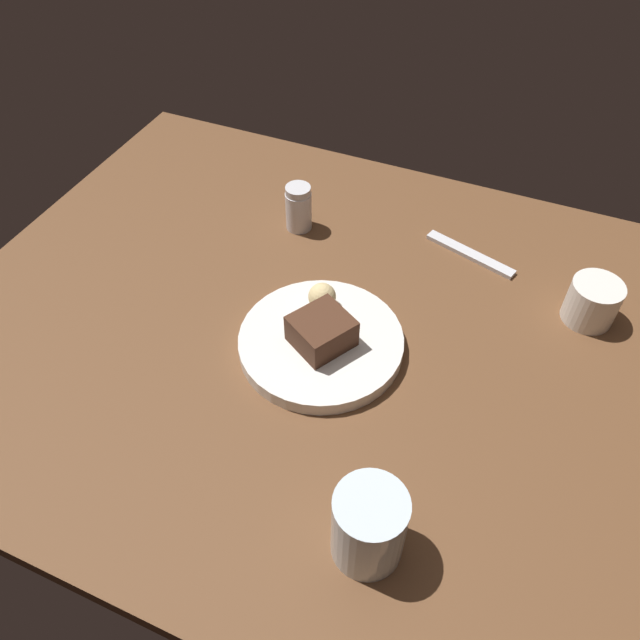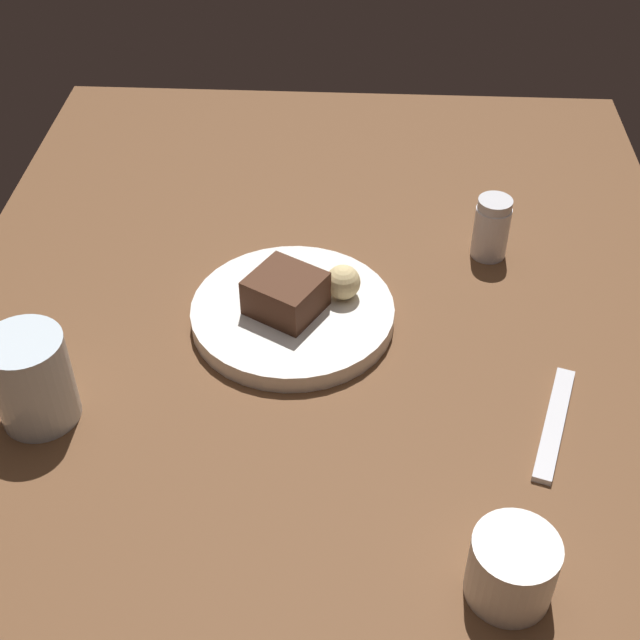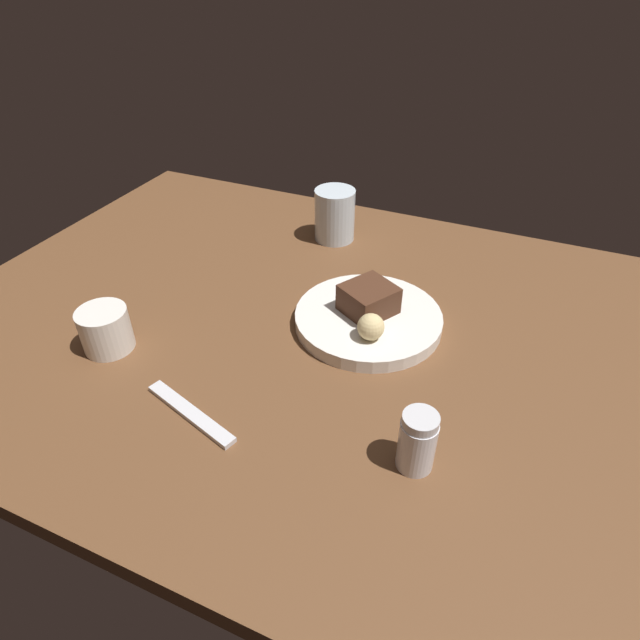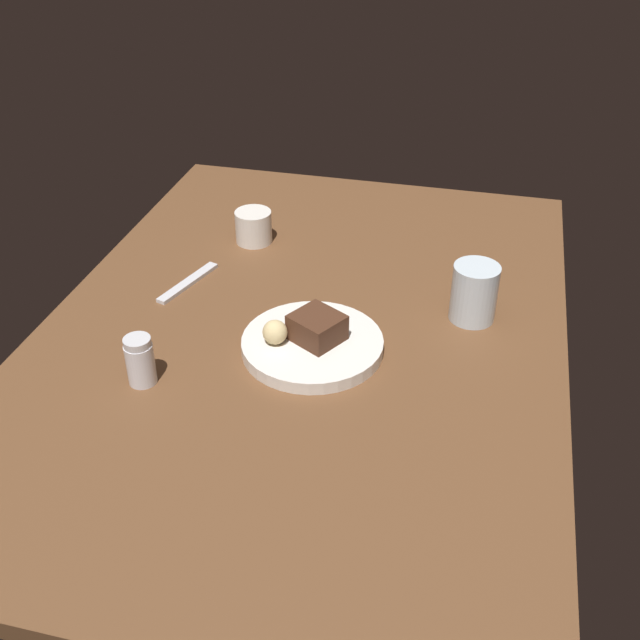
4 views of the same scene
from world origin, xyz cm
name	(u,v)px [view 2 (image 2 of 4)]	position (x,y,z in cm)	size (l,w,h in cm)	color
dining_table	(319,368)	(0.00, 0.00, 1.50)	(120.00, 84.00, 3.00)	brown
dessert_plate	(293,314)	(-5.63, -3.20, 4.03)	(22.08, 22.08, 2.07)	white
chocolate_cake_slice	(286,293)	(-5.27, -3.85, 7.18)	(7.16, 6.75, 4.23)	#472819
bread_roll	(343,282)	(-7.74, 2.15, 6.99)	(3.84, 3.84, 3.84)	#DBC184
salt_shaker	(491,228)	(-19.07, 19.21, 6.80)	(4.20, 4.20, 7.70)	silver
water_glass	(32,379)	(9.52, -26.55, 7.86)	(7.57, 7.57, 9.72)	silver
coffee_cup	(512,568)	(26.55, 16.64, 6.14)	(7.02, 7.02, 6.28)	silver
dessert_spoon	(554,423)	(8.33, 23.11, 3.35)	(15.00, 1.80, 0.70)	silver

